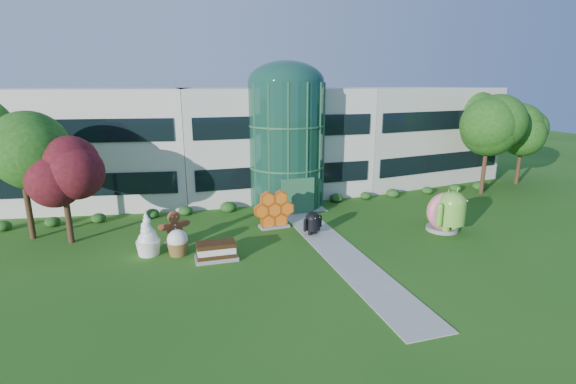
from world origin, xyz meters
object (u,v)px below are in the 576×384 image
object	(u,v)px
android_green	(451,209)
gingerbread	(174,227)
android_black	(313,221)
donut	(444,211)

from	to	relation	value
android_green	gingerbread	distance (m)	17.99
android_green	android_black	bearing A→B (deg)	148.01
gingerbread	android_green	bearing A→B (deg)	-29.91
donut	gingerbread	bearing A→B (deg)	172.67
android_green	android_black	size ratio (longest dim) A/B	1.85
android_green	donut	bearing A→B (deg)	88.46
android_green	gingerbread	xyz separation A→B (m)	(-17.64, 3.46, -0.64)
android_black	donut	world-z (taller)	donut
android_black	gingerbread	world-z (taller)	gingerbread
android_green	gingerbread	world-z (taller)	android_green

